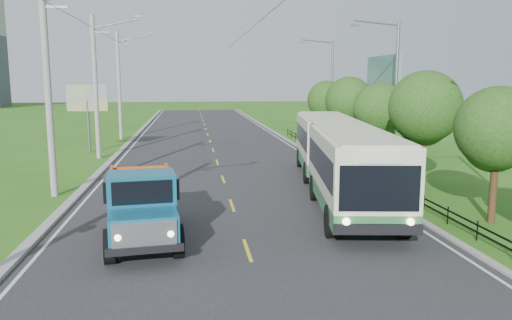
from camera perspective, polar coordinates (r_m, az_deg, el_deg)
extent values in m
plane|color=#2B6517|center=(16.51, -0.99, -10.32)|extent=(240.00, 240.00, 0.00)
cube|color=#28282B|center=(35.93, -4.64, 0.26)|extent=(14.00, 120.00, 0.02)
cube|color=#9E9E99|center=(36.29, -16.06, 0.12)|extent=(0.40, 120.00, 0.15)
cube|color=#9E9E99|center=(36.98, 6.50, 0.54)|extent=(0.30, 120.00, 0.10)
cube|color=silver|center=(36.22, -15.20, 0.06)|extent=(0.12, 120.00, 0.00)
cube|color=silver|center=(36.86, 5.74, 0.48)|extent=(0.12, 120.00, 0.00)
cube|color=yellow|center=(16.50, -0.99, -10.24)|extent=(0.12, 2.20, 0.00)
cube|color=black|center=(31.48, 10.64, -0.58)|extent=(0.04, 40.00, 0.60)
cylinder|color=gray|center=(25.34, -22.68, 7.28)|extent=(0.32, 0.32, 10.00)
cube|color=slate|center=(25.43, -22.08, 15.92)|extent=(1.20, 0.10, 0.10)
cylinder|color=gray|center=(37.06, -17.87, 7.87)|extent=(0.32, 0.32, 10.00)
cube|color=slate|center=(37.12, -17.38, 13.77)|extent=(1.20, 0.10, 0.10)
cube|color=slate|center=(36.90, -13.33, 15.68)|extent=(0.50, 0.18, 0.12)
cylinder|color=gray|center=(48.92, -15.37, 8.15)|extent=(0.32, 0.32, 10.00)
cube|color=slate|center=(48.96, -14.97, 12.62)|extent=(1.20, 0.10, 0.10)
cube|color=slate|center=(48.80, -11.90, 14.04)|extent=(0.50, 0.18, 0.12)
cylinder|color=#382314|center=(21.33, 25.50, -2.63)|extent=(0.28, 0.28, 2.97)
sphere|color=#1F4012|center=(21.03, 25.91, 3.33)|extent=(3.18, 3.18, 3.18)
sphere|color=#1F4012|center=(21.62, 25.51, 1.79)|extent=(2.33, 2.33, 2.33)
cylinder|color=#382314|center=(26.44, 18.49, 0.32)|extent=(0.28, 0.28, 3.36)
sphere|color=#1F4012|center=(26.20, 18.77, 5.77)|extent=(3.60, 3.60, 3.60)
sphere|color=#1F4012|center=(26.78, 18.60, 4.30)|extent=(2.64, 2.64, 2.64)
cylinder|color=#382314|center=(31.91, 13.78, 1.64)|extent=(0.28, 0.28, 3.02)
sphere|color=#1F4012|center=(31.71, 13.94, 5.71)|extent=(3.24, 3.24, 3.24)
sphere|color=#1F4012|center=(32.29, 13.90, 4.61)|extent=(2.38, 2.38, 2.38)
cylinder|color=#382314|center=(37.51, 10.48, 2.99)|extent=(0.28, 0.28, 3.25)
sphere|color=#1F4012|center=(37.34, 10.58, 6.71)|extent=(3.48, 3.48, 3.48)
sphere|color=#1F4012|center=(37.91, 10.61, 5.69)|extent=(2.55, 2.55, 2.55)
cylinder|color=#382314|center=(43.24, 8.03, 3.72)|extent=(0.28, 0.28, 3.08)
sphere|color=#1F4012|center=(43.09, 8.09, 6.78)|extent=(3.30, 3.30, 3.30)
sphere|color=#1F4012|center=(43.65, 8.15, 5.94)|extent=(2.42, 2.42, 2.42)
cylinder|color=slate|center=(32.06, 15.66, 6.96)|extent=(0.20, 0.20, 9.00)
cylinder|color=slate|center=(31.71, 13.60, 14.99)|extent=(2.80, 0.10, 0.34)
cube|color=slate|center=(31.26, 11.29, 14.88)|extent=(0.45, 0.16, 0.12)
cylinder|color=slate|center=(45.26, 8.66, 7.69)|extent=(0.20, 0.20, 9.00)
cylinder|color=slate|center=(45.02, 7.03, 13.33)|extent=(2.80, 0.10, 0.34)
cube|color=slate|center=(44.70, 5.37, 13.19)|extent=(0.45, 0.16, 0.12)
cylinder|color=silver|center=(24.42, 17.83, -3.87)|extent=(0.64, 0.64, 0.40)
sphere|color=#1F4012|center=(24.37, 17.85, -3.30)|extent=(0.44, 0.44, 0.44)
cylinder|color=silver|center=(31.68, 11.67, -0.74)|extent=(0.64, 0.64, 0.40)
sphere|color=#1F4012|center=(31.64, 11.68, -0.29)|extent=(0.44, 0.44, 0.44)
cylinder|color=silver|center=(39.24, 7.85, 1.22)|extent=(0.64, 0.64, 0.40)
sphere|color=#1F4012|center=(39.20, 7.86, 1.58)|extent=(0.44, 0.44, 0.44)
cylinder|color=slate|center=(40.37, -18.59, 3.62)|extent=(0.20, 0.20, 4.00)
cube|color=yellow|center=(40.25, -18.75, 6.74)|extent=(3.00, 0.15, 2.00)
cylinder|color=slate|center=(35.97, 15.55, 3.96)|extent=(0.24, 0.24, 5.00)
cylinder|color=slate|center=(40.60, 12.79, 4.61)|extent=(0.24, 0.24, 5.00)
cube|color=#144C47|center=(38.16, 14.28, 9.25)|extent=(0.20, 6.00, 3.00)
cube|color=#2D713F|center=(20.53, 11.12, -4.00)|extent=(4.03, 8.81, 0.62)
cube|color=beige|center=(20.26, 11.24, -0.13)|extent=(4.03, 8.81, 2.18)
cube|color=black|center=(20.26, 11.24, -0.10)|extent=(3.97, 8.14, 1.08)
cube|color=#2D713F|center=(29.60, 7.91, 0.06)|extent=(3.94, 8.25, 0.62)
cube|color=beige|center=(29.41, 7.97, 2.76)|extent=(3.94, 8.25, 2.18)
cube|color=black|center=(29.41, 7.97, 2.78)|extent=(3.89, 7.58, 1.08)
cube|color=#4C4C4C|center=(25.00, 9.24, 0.92)|extent=(2.80, 1.50, 2.69)
cube|color=black|center=(16.19, 13.94, -3.19)|extent=(2.53, 0.43, 1.47)
cylinder|color=black|center=(17.86, 8.55, -6.93)|extent=(0.53, 1.22, 1.18)
cylinder|color=black|center=(18.38, 16.53, -6.75)|extent=(0.53, 1.22, 1.18)
cylinder|color=black|center=(23.20, 6.71, -3.18)|extent=(0.53, 1.22, 1.18)
cylinder|color=black|center=(23.61, 12.91, -3.13)|extent=(0.53, 1.22, 1.18)
cylinder|color=black|center=(26.96, 5.87, -1.45)|extent=(0.53, 1.22, 1.18)
cylinder|color=black|center=(27.31, 11.23, -1.44)|extent=(0.53, 1.22, 1.18)
cylinder|color=black|center=(32.08, 5.06, 0.24)|extent=(0.53, 1.22, 1.18)
cylinder|color=black|center=(32.37, 9.58, 0.23)|extent=(0.53, 1.22, 1.18)
cube|color=#145B7B|center=(15.52, -12.70, -7.66)|extent=(2.18, 1.59, 0.97)
cube|color=#145B7B|center=(16.81, -12.89, -4.67)|extent=(2.30, 1.79, 1.94)
cube|color=black|center=(16.70, -12.95, -3.05)|extent=(2.48, 1.53, 0.68)
cube|color=black|center=(17.79, -12.85, -6.98)|extent=(1.64, 5.90, 0.24)
cube|color=#CE5F13|center=(19.17, -13.08, -2.85)|extent=(2.55, 3.15, 1.26)
cylinder|color=black|center=(15.88, -16.37, -9.44)|extent=(0.46, 1.10, 1.07)
cylinder|color=black|center=(15.92, -8.93, -9.14)|extent=(0.46, 1.10, 1.07)
cylinder|color=black|center=(19.61, -15.98, -5.90)|extent=(0.46, 1.10, 1.07)
cylinder|color=black|center=(19.64, -10.00, -5.66)|extent=(0.46, 1.10, 1.07)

